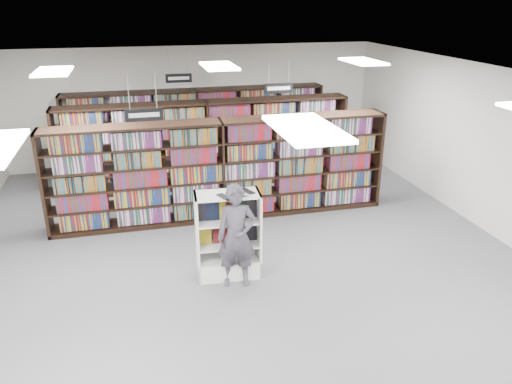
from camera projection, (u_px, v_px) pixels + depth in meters
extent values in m
plane|color=#515156|center=(243.00, 261.00, 8.91)|extent=(12.00, 12.00, 0.00)
cube|color=silver|center=(242.00, 80.00, 7.74)|extent=(10.00, 12.00, 0.10)
cube|color=silver|center=(195.00, 106.00, 13.74)|extent=(10.00, 0.10, 3.20)
cube|color=silver|center=(500.00, 155.00, 9.45)|extent=(0.10, 12.00, 3.20)
cube|color=black|center=(222.00, 170.00, 10.33)|extent=(7.00, 0.60, 2.10)
cube|color=maroon|center=(222.00, 170.00, 10.33)|extent=(6.88, 0.42, 1.98)
cube|color=black|center=(207.00, 144.00, 12.13)|extent=(7.00, 0.60, 2.10)
cube|color=maroon|center=(207.00, 144.00, 12.13)|extent=(6.88, 0.42, 1.98)
cube|color=black|center=(197.00, 128.00, 13.67)|extent=(7.00, 0.60, 2.10)
cube|color=maroon|center=(197.00, 128.00, 13.67)|extent=(6.88, 0.42, 1.98)
cylinder|color=#B2B2B7|center=(128.00, 92.00, 8.35)|extent=(0.01, 0.01, 0.58)
cylinder|color=#B2B2B7|center=(156.00, 91.00, 8.46)|extent=(0.01, 0.01, 0.58)
cube|color=black|center=(144.00, 115.00, 8.55)|extent=(0.65, 0.02, 0.22)
cube|color=white|center=(144.00, 115.00, 8.54)|extent=(0.52, 0.00, 0.08)
cylinder|color=#B2B2B7|center=(269.00, 70.00, 10.84)|extent=(0.01, 0.01, 0.58)
cylinder|color=#B2B2B7|center=(289.00, 69.00, 10.94)|extent=(0.01, 0.01, 0.58)
cube|color=black|center=(279.00, 88.00, 11.04)|extent=(0.65, 0.02, 0.22)
cube|color=white|center=(279.00, 88.00, 11.03)|extent=(0.52, 0.00, 0.08)
cylinder|color=#B2B2B7|center=(168.00, 62.00, 12.19)|extent=(0.01, 0.01, 0.58)
cylinder|color=#B2B2B7|center=(187.00, 61.00, 12.29)|extent=(0.01, 0.01, 0.58)
cube|color=black|center=(179.00, 78.00, 12.39)|extent=(0.65, 0.02, 0.22)
cube|color=white|center=(179.00, 78.00, 12.38)|extent=(0.52, 0.00, 0.08)
cube|color=white|center=(306.00, 129.00, 5.04)|extent=(0.60, 1.20, 0.04)
cube|color=white|center=(53.00, 71.00, 8.88)|extent=(0.60, 1.20, 0.04)
cube|color=white|center=(219.00, 66.00, 9.56)|extent=(0.60, 1.20, 0.04)
cube|color=white|center=(363.00, 61.00, 10.23)|extent=(0.60, 1.20, 0.04)
cube|color=white|center=(229.00, 266.00, 8.43)|extent=(1.09, 0.60, 0.32)
cube|color=white|center=(197.00, 237.00, 8.13)|extent=(0.08, 0.53, 1.48)
cube|color=white|center=(258.00, 233.00, 8.30)|extent=(0.08, 0.53, 1.48)
cube|color=white|center=(226.00, 229.00, 8.44)|extent=(1.06, 0.10, 1.48)
cube|color=white|center=(227.00, 194.00, 7.95)|extent=(1.09, 0.60, 0.03)
cube|color=white|center=(228.00, 244.00, 8.27)|extent=(1.01, 0.56, 0.02)
cube|color=white|center=(228.00, 220.00, 8.12)|extent=(1.01, 0.56, 0.02)
cube|color=black|center=(202.00, 211.00, 8.03)|extent=(0.22, 0.09, 0.32)
cube|color=black|center=(212.00, 211.00, 8.06)|extent=(0.22, 0.09, 0.32)
cube|color=gold|center=(222.00, 210.00, 8.09)|extent=(0.22, 0.09, 0.32)
cube|color=maroon|center=(232.00, 209.00, 8.11)|extent=(0.22, 0.09, 0.32)
cube|color=#1C4929|center=(242.00, 209.00, 8.14)|extent=(0.22, 0.09, 0.32)
cube|color=black|center=(252.00, 208.00, 8.17)|extent=(0.22, 0.09, 0.32)
cube|color=gold|center=(204.00, 235.00, 8.20)|extent=(0.24, 0.08, 0.30)
cube|color=maroon|center=(220.00, 234.00, 8.24)|extent=(0.24, 0.08, 0.30)
cube|color=#1C4929|center=(235.00, 233.00, 8.28)|extent=(0.24, 0.08, 0.30)
cube|color=black|center=(251.00, 232.00, 8.32)|extent=(0.24, 0.08, 0.30)
cube|color=black|center=(236.00, 194.00, 7.90)|extent=(0.63, 0.51, 0.01)
cube|color=white|center=(228.00, 194.00, 7.87)|extent=(0.34, 0.36, 0.05)
cube|color=white|center=(244.00, 193.00, 7.93)|extent=(0.34, 0.36, 0.07)
cylinder|color=white|center=(235.00, 191.00, 7.88)|extent=(0.20, 0.30, 0.10)
imported|color=#4E4954|center=(237.00, 236.00, 7.90)|extent=(0.68, 0.50, 1.72)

